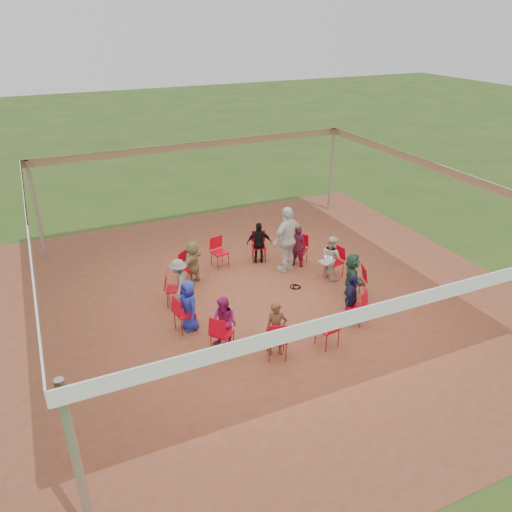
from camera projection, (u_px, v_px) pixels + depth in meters
name	position (u px, v px, depth m)	size (l,w,h in m)	color
ground	(266.00, 301.00, 12.86)	(80.00, 80.00, 0.00)	#2E4916
dirt_patch	(266.00, 300.00, 12.86)	(13.00, 13.00, 0.00)	brown
tent	(267.00, 215.00, 11.81)	(10.33, 10.33, 3.00)	#B2B2B7
chair_0	(334.00, 262.00, 13.84)	(0.42, 0.44, 0.90)	#C00216
chair_1	(299.00, 250.00, 14.53)	(0.42, 0.44, 0.90)	#C00216
chair_2	(259.00, 247.00, 14.73)	(0.42, 0.44, 0.90)	#C00216
chair_3	(220.00, 253.00, 14.37)	(0.42, 0.44, 0.90)	#C00216
chair_4	(189.00, 267.00, 13.56)	(0.42, 0.44, 0.90)	#C00216
chair_5	(175.00, 289.00, 12.50)	(0.42, 0.44, 0.90)	#C00216
chair_6	(185.00, 314.00, 11.49)	(0.42, 0.44, 0.90)	#C00216
chair_7	(222.00, 333.00, 10.79)	(0.42, 0.44, 0.90)	#C00216
chair_8	(277.00, 339.00, 10.59)	(0.42, 0.44, 0.90)	#C00216
chair_9	(327.00, 328.00, 10.95)	(0.42, 0.44, 0.90)	#C00216
chair_10	(355.00, 306.00, 11.77)	(0.42, 0.44, 0.90)	#C00216
chair_11	(356.00, 282.00, 12.82)	(0.42, 0.44, 0.90)	#C00216
person_seated_0	(331.00, 257.00, 13.70)	(0.61, 0.35, 1.25)	beige
person_seated_1	(298.00, 246.00, 14.36)	(0.46, 0.30, 1.25)	#441125
person_seated_2	(259.00, 243.00, 14.54)	(0.73, 0.38, 1.25)	black
person_seated_3	(192.00, 262.00, 13.43)	(1.16, 0.43, 1.25)	#918657
person_seated_4	(179.00, 283.00, 12.43)	(0.81, 0.40, 1.25)	slate
person_seated_5	(189.00, 305.00, 11.47)	(0.61, 0.34, 1.25)	#212CA2
person_seated_6	(225.00, 323.00, 10.81)	(0.61, 0.35, 1.25)	#9B1864
person_seated_7	(276.00, 329.00, 10.62)	(0.46, 0.30, 1.25)	brown
person_seated_8	(351.00, 299.00, 11.73)	(0.73, 0.38, 1.25)	#1D1B45
person_seated_9	(352.00, 276.00, 12.73)	(1.16, 0.43, 1.25)	#28513D
standing_person	(288.00, 239.00, 13.96)	(1.13, 0.58, 1.93)	silver
cable_coil	(296.00, 287.00, 13.46)	(0.31, 0.31, 0.03)	black
laptop	(327.00, 260.00, 13.63)	(0.33, 0.39, 0.24)	#B7B7BC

